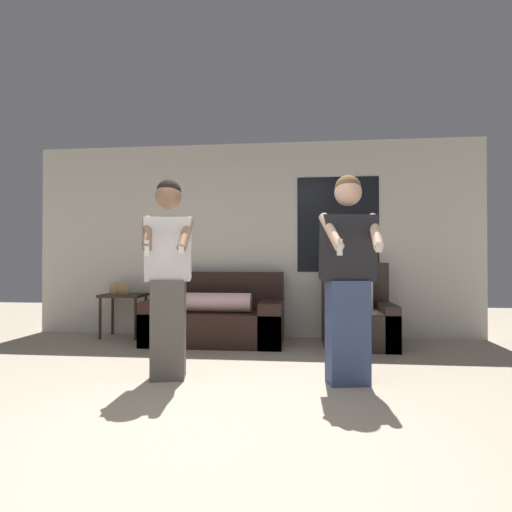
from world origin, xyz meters
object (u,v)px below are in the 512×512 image
at_px(armchair, 357,318).
at_px(side_table, 123,300).
at_px(person_right, 348,277).
at_px(couch, 216,318).
at_px(person_left, 168,275).

relative_size(armchair, side_table, 1.38).
bearing_deg(armchair, person_right, -101.19).
xyz_separation_m(couch, armchair, (1.79, -0.03, 0.02)).
relative_size(couch, armchair, 1.69).
xyz_separation_m(side_table, person_right, (2.81, -1.81, 0.40)).
distance_m(armchair, person_right, 1.72).
relative_size(armchair, person_left, 0.58).
distance_m(couch, armchair, 1.79).
height_order(couch, person_right, person_right).
xyz_separation_m(armchair, person_left, (-1.89, -1.60, 0.59)).
height_order(person_left, person_right, person_right).
distance_m(side_table, person_left, 2.24).
bearing_deg(armchair, side_table, 176.03).
bearing_deg(armchair, person_left, -139.77).
height_order(couch, side_table, couch).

